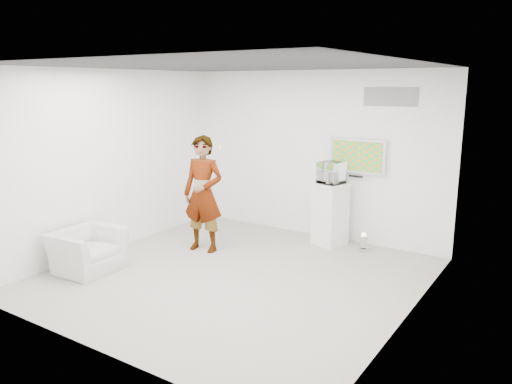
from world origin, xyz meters
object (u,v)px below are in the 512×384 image
armchair (87,250)px  tv (358,156)px  pedestal (330,214)px  person (203,194)px  floor_uplight (364,242)px

armchair → tv: bearing=-43.0°
pedestal → person: bearing=-138.6°
tv → pedestal: size_ratio=0.92×
pedestal → floor_uplight: (0.64, -0.03, -0.39)m
person → armchair: 2.02m
floor_uplight → person: bearing=-148.3°
armchair → floor_uplight: armchair is taller
armchair → pedestal: bearing=-42.4°
tv → armchair: (-2.85, -3.47, -1.24)m
tv → armchair: size_ratio=1.04×
armchair → floor_uplight: 4.44m
person → floor_uplight: size_ratio=6.38×
tv → pedestal: tv is taller
armchair → pedestal: size_ratio=0.88×
tv → floor_uplight: size_ratio=3.29×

